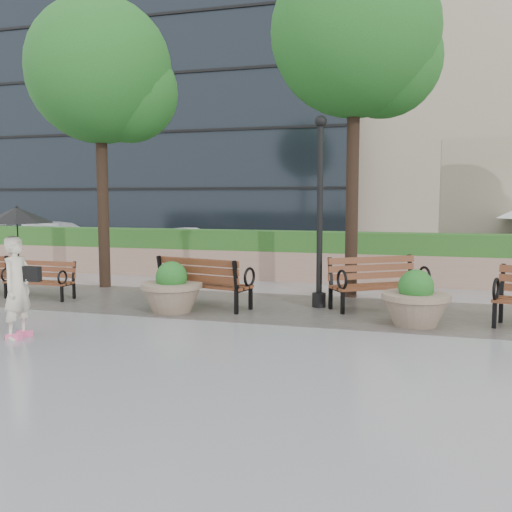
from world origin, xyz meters
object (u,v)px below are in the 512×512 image
(car_left, at_px, (61,241))
(pedestrian, at_px, (18,259))
(planter_right, at_px, (416,304))
(car_right, at_px, (189,246))
(bench_1, at_px, (40,288))
(bench_2, at_px, (205,293))
(bench_3, at_px, (378,294))
(lamppost, at_px, (320,225))
(planter_left, at_px, (172,292))

(car_left, xyz_separation_m, pedestrian, (6.58, -10.46, 0.59))
(planter_right, xyz_separation_m, car_right, (-7.62, 7.77, 0.21))
(bench_1, relative_size, bench_2, 0.76)
(bench_2, height_order, planter_right, bench_2)
(bench_1, relative_size, pedestrian, 0.75)
(car_left, bearing_deg, bench_1, -147.45)
(bench_2, relative_size, bench_3, 1.01)
(lamppost, bearing_deg, planter_right, -32.09)
(bench_2, bearing_deg, bench_1, 14.54)
(bench_2, xyz_separation_m, car_right, (-3.44, 7.27, 0.29))
(bench_3, xyz_separation_m, car_left, (-11.96, 6.43, 0.38))
(lamppost, distance_m, car_left, 12.67)
(bench_2, xyz_separation_m, car_left, (-8.54, 7.29, 0.38))
(planter_right, xyz_separation_m, car_left, (-12.72, 7.79, 0.30))
(bench_2, bearing_deg, planter_left, 66.01)
(planter_left, xyz_separation_m, car_right, (-2.97, 7.87, 0.21))
(car_left, height_order, pedestrian, pedestrian)
(bench_1, height_order, bench_2, bench_2)
(bench_3, xyz_separation_m, pedestrian, (-5.38, -4.03, 0.97))
(car_left, bearing_deg, bench_3, -117.81)
(bench_1, height_order, pedestrian, pedestrian)
(bench_1, bearing_deg, car_right, 87.22)
(bench_1, xyz_separation_m, planter_right, (8.11, -0.44, 0.14))
(bench_1, xyz_separation_m, car_right, (0.49, 7.33, 0.36))
(bench_2, distance_m, planter_right, 4.21)
(bench_1, bearing_deg, planter_left, -7.84)
(lamppost, bearing_deg, bench_1, -172.89)
(planter_right, xyz_separation_m, pedestrian, (-6.14, -2.67, 0.89))
(planter_left, bearing_deg, lamppost, 25.85)
(bench_3, height_order, pedestrian, pedestrian)
(bench_1, bearing_deg, planter_right, -2.08)
(bench_2, bearing_deg, bench_3, -152.26)
(lamppost, bearing_deg, car_left, 148.63)
(bench_2, bearing_deg, car_left, -26.79)
(planter_left, height_order, pedestrian, pedestrian)
(bench_1, height_order, lamppost, lamppost)
(planter_left, bearing_deg, bench_1, 171.12)
(planter_right, bearing_deg, bench_1, 176.87)
(bench_2, height_order, planter_left, bench_2)
(car_left, bearing_deg, car_right, -89.76)
(pedestrian, bearing_deg, car_left, 32.11)
(planter_left, height_order, lamppost, lamppost)
(car_right, bearing_deg, bench_3, -120.39)
(bench_2, xyz_separation_m, planter_left, (-0.46, -0.60, 0.08))
(planter_left, relative_size, planter_right, 1.01)
(planter_left, distance_m, car_left, 11.29)
(bench_3, distance_m, pedestrian, 6.80)
(bench_2, bearing_deg, pedestrian, 72.00)
(bench_2, relative_size, car_left, 0.44)
(planter_right, bearing_deg, planter_left, -178.79)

